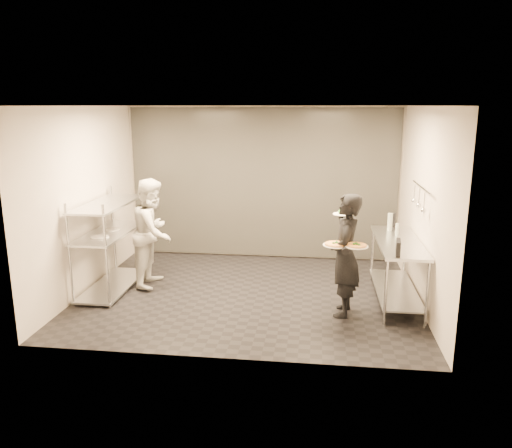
# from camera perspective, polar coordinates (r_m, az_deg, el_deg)

# --- Properties ---
(room_shell) EXTENTS (5.00, 4.00, 2.80)m
(room_shell) POSITION_cam_1_polar(r_m,az_deg,el_deg) (8.44, 0.17, 3.83)
(room_shell) COLOR black
(room_shell) RESTS_ON ground
(pass_rack) EXTENTS (0.60, 1.60, 1.50)m
(pass_rack) POSITION_cam_1_polar(r_m,az_deg,el_deg) (8.01, -16.35, -1.87)
(pass_rack) COLOR #B0B3B7
(pass_rack) RESTS_ON ground
(prep_counter) EXTENTS (0.60, 1.80, 0.92)m
(prep_counter) POSITION_cam_1_polar(r_m,az_deg,el_deg) (7.51, 15.84, -4.00)
(prep_counter) COLOR #B0B3B7
(prep_counter) RESTS_ON ground
(utensil_rail) EXTENTS (0.07, 1.20, 0.31)m
(utensil_rail) POSITION_cam_1_polar(r_m,az_deg,el_deg) (7.34, 18.21, 2.86)
(utensil_rail) COLOR #B0B3B7
(utensil_rail) RESTS_ON room_shell
(waiter) EXTENTS (0.47, 0.66, 1.68)m
(waiter) POSITION_cam_1_polar(r_m,az_deg,el_deg) (6.82, 10.16, -3.55)
(waiter) COLOR black
(waiter) RESTS_ON ground
(chef) EXTENTS (0.66, 0.84, 1.71)m
(chef) POSITION_cam_1_polar(r_m,az_deg,el_deg) (8.03, -11.68, -0.94)
(chef) COLOR beige
(chef) RESTS_ON ground
(pizza_plate_near) EXTENTS (0.34, 0.34, 0.05)m
(pizza_plate_near) POSITION_cam_1_polar(r_m,az_deg,el_deg) (6.61, 9.12, -2.31)
(pizza_plate_near) COLOR silver
(pizza_plate_near) RESTS_ON waiter
(pizza_plate_far) EXTENTS (0.30, 0.30, 0.05)m
(pizza_plate_far) POSITION_cam_1_polar(r_m,az_deg,el_deg) (6.54, 11.40, -2.42)
(pizza_plate_far) COLOR silver
(pizza_plate_far) RESTS_ON waiter
(salad_plate) EXTENTS (0.26, 0.26, 0.07)m
(salad_plate) POSITION_cam_1_polar(r_m,az_deg,el_deg) (6.96, 9.83, 1.28)
(salad_plate) COLOR silver
(salad_plate) RESTS_ON waiter
(pos_monitor) EXTENTS (0.09, 0.27, 0.19)m
(pos_monitor) POSITION_cam_1_polar(r_m,az_deg,el_deg) (6.69, 15.94, -2.61)
(pos_monitor) COLOR black
(pos_monitor) RESTS_ON prep_counter
(bottle_green) EXTENTS (0.08, 0.08, 0.27)m
(bottle_green) POSITION_cam_1_polar(r_m,az_deg,el_deg) (7.96, 15.06, 0.24)
(bottle_green) COLOR gray
(bottle_green) RESTS_ON prep_counter
(bottle_clear) EXTENTS (0.05, 0.05, 0.18)m
(bottle_clear) POSITION_cam_1_polar(r_m,az_deg,el_deg) (7.72, 15.83, -0.57)
(bottle_clear) COLOR gray
(bottle_clear) RESTS_ON prep_counter
(bottle_dark) EXTENTS (0.07, 0.07, 0.23)m
(bottle_dark) POSITION_cam_1_polar(r_m,az_deg,el_deg) (8.17, 15.42, 0.41)
(bottle_dark) COLOR black
(bottle_dark) RESTS_ON prep_counter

